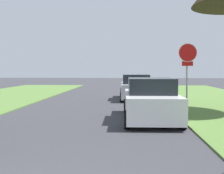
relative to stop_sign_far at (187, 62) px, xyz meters
name	(u,v)px	position (x,y,z in m)	size (l,w,h in m)	color
stop_sign_far	(187,62)	(0.00, 0.00, 0.00)	(0.81, 0.25, 2.97)	#9EA0A5
parked_sedan_white	(150,101)	(-1.76, -1.89, -1.47)	(2.01, 4.43, 1.57)	white
parked_sedan_silver	(136,88)	(-2.09, 5.30, -1.47)	(2.01, 4.43, 1.57)	#BCBCC1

